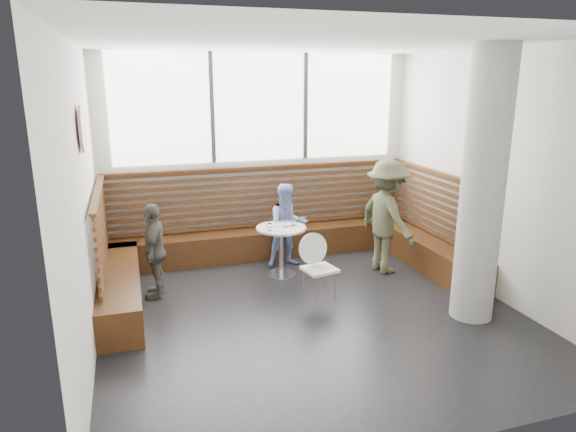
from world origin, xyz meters
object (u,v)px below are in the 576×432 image
object	(u,v)px
adult_man	(387,217)
child_back	(287,225)
cafe_chair	(318,262)
child_left	(155,250)
cafe_table	(281,241)
concrete_column	(483,188)

from	to	relation	value
adult_man	child_back	size ratio (longest dim) A/B	1.31
cafe_chair	child_left	world-z (taller)	child_left
child_back	adult_man	bearing A→B (deg)	-27.12
cafe_chair	child_back	size ratio (longest dim) A/B	0.67
cafe_table	child_left	bearing A→B (deg)	-173.64
adult_man	child_back	distance (m)	1.50
concrete_column	child_back	bearing A→B (deg)	124.97
cafe_table	child_left	world-z (taller)	child_left
concrete_column	child_left	bearing A→B (deg)	154.17
concrete_column	child_back	world-z (taller)	concrete_column
cafe_chair	adult_man	xyz separation A→B (m)	(1.32, 0.63, 0.34)
cafe_chair	child_left	bearing A→B (deg)	149.02
cafe_table	child_back	size ratio (longest dim) A/B	0.58
cafe_table	concrete_column	bearing A→B (deg)	-46.72
cafe_chair	adult_man	size ratio (longest dim) A/B	0.51
concrete_column	adult_man	distance (m)	1.86
cafe_table	adult_man	size ratio (longest dim) A/B	0.44
concrete_column	cafe_table	distance (m)	2.89
concrete_column	adult_man	size ratio (longest dim) A/B	1.89
adult_man	cafe_table	bearing A→B (deg)	69.10
concrete_column	cafe_chair	world-z (taller)	concrete_column
concrete_column	cafe_chair	xyz separation A→B (m)	(-1.61, 1.04, -1.09)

